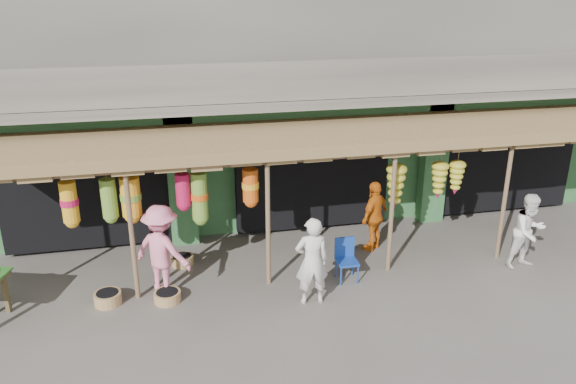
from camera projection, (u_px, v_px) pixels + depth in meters
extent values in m
plane|color=#514C47|center=(338.00, 270.00, 11.56)|extent=(80.00, 80.00, 0.00)
cube|color=gray|center=(286.00, 6.00, 14.38)|extent=(16.00, 6.00, 4.00)
cube|color=#2D6033|center=(285.00, 137.00, 15.74)|extent=(16.00, 5.70, 3.00)
cube|color=gray|center=(320.00, 101.00, 11.95)|extent=(16.00, 0.90, 0.22)
cube|color=gray|center=(326.00, 80.00, 11.41)|extent=(16.00, 0.10, 0.80)
cube|color=#2D6033|center=(315.00, 113.00, 12.44)|extent=(16.00, 0.35, 0.35)
cube|color=yellow|center=(78.00, 130.00, 11.37)|extent=(1.70, 0.06, 0.55)
cube|color=#B21414|center=(77.00, 131.00, 11.33)|extent=(1.30, 0.02, 0.30)
cube|color=black|center=(91.00, 179.00, 12.80)|extent=(3.60, 2.00, 2.50)
cube|color=black|center=(303.00, 165.00, 13.83)|extent=(3.60, 2.00, 2.50)
cube|color=black|center=(486.00, 152.00, 14.86)|extent=(3.60, 2.00, 2.50)
cube|color=#2D6033|center=(182.00, 180.00, 12.29)|extent=(0.60, 0.35, 3.00)
cube|color=#2D6033|center=(434.00, 162.00, 13.53)|extent=(0.60, 0.35, 3.00)
cylinder|color=brown|center=(132.00, 235.00, 10.10)|extent=(0.09, 0.09, 2.60)
cylinder|color=brown|center=(268.00, 222.00, 10.61)|extent=(0.09, 0.09, 2.60)
cylinder|color=brown|center=(392.00, 211.00, 11.13)|extent=(0.09, 0.09, 2.60)
cylinder|color=brown|center=(504.00, 201.00, 11.64)|extent=(0.09, 0.09, 2.60)
cylinder|color=brown|center=(333.00, 157.00, 10.45)|extent=(12.90, 0.08, 0.08)
cylinder|color=brown|center=(183.00, 169.00, 10.30)|extent=(5.50, 0.06, 0.06)
cube|color=brown|center=(329.00, 133.00, 11.44)|extent=(14.00, 2.70, 0.22)
cube|color=brown|center=(6.00, 294.00, 9.97)|extent=(0.10, 0.10, 0.72)
cylinder|color=navy|center=(341.00, 276.00, 10.91)|extent=(0.03, 0.03, 0.38)
cylinder|color=navy|center=(358.00, 275.00, 10.98)|extent=(0.03, 0.03, 0.38)
cylinder|color=navy|center=(336.00, 268.00, 11.23)|extent=(0.03, 0.03, 0.38)
cylinder|color=navy|center=(352.00, 266.00, 11.30)|extent=(0.03, 0.03, 0.38)
cube|color=navy|center=(347.00, 262.00, 11.03)|extent=(0.40, 0.40, 0.05)
cube|color=navy|center=(345.00, 247.00, 11.13)|extent=(0.40, 0.04, 0.43)
cylinder|color=olive|center=(182.00, 260.00, 11.76)|extent=(0.53, 0.53, 0.20)
cylinder|color=#9A6C45|center=(167.00, 297.00, 10.39)|extent=(0.63, 0.63, 0.19)
cylinder|color=olive|center=(108.00, 298.00, 10.30)|extent=(0.58, 0.58, 0.23)
imported|color=silver|center=(312.00, 261.00, 10.11)|extent=(0.63, 0.43, 1.68)
imported|color=white|center=(529.00, 231.00, 11.42)|extent=(0.87, 0.72, 1.60)
imported|color=orange|center=(375.00, 216.00, 12.22)|extent=(0.97, 0.88, 1.59)
imported|color=pink|center=(162.00, 250.00, 10.41)|extent=(1.32, 1.21, 1.78)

